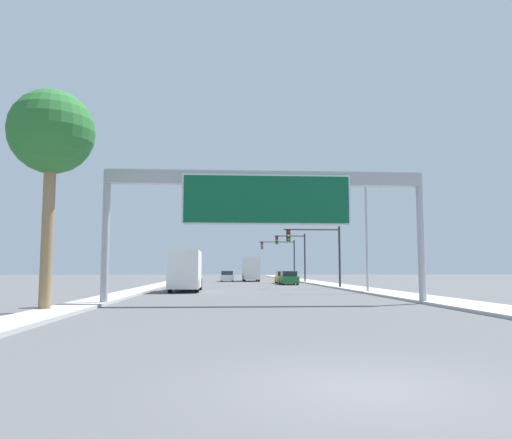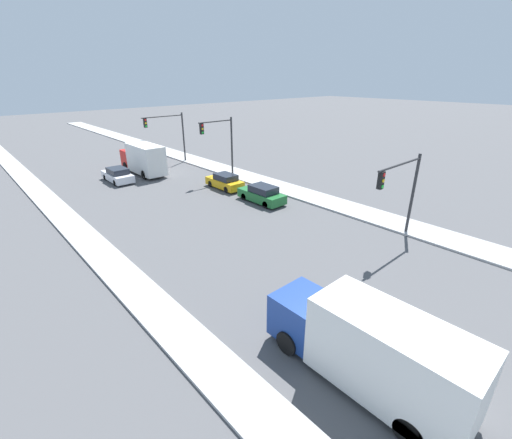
% 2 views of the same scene
% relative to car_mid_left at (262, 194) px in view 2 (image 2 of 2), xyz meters
% --- Properties ---
extents(sidewalk_right, '(3.00, 120.00, 0.15)m').
position_rel_car_mid_left_xyz_m(sidewalk_right, '(4.25, 10.30, -0.65)').
color(sidewalk_right, '#ABABAB').
rests_on(sidewalk_right, ground).
extents(median_strip_left, '(2.00, 120.00, 0.15)m').
position_rel_car_mid_left_xyz_m(median_strip_left, '(-14.25, 10.30, -0.65)').
color(median_strip_left, '#ABABAB').
rests_on(median_strip_left, ground).
extents(car_mid_left, '(1.85, 4.55, 1.55)m').
position_rel_car_mid_left_xyz_m(car_mid_left, '(0.00, 0.00, 0.00)').
color(car_mid_left, '#1E662D').
rests_on(car_mid_left, ground).
extents(car_near_right, '(1.74, 4.24, 1.49)m').
position_rel_car_mid_left_xyz_m(car_near_right, '(-0.00, 5.42, -0.02)').
color(car_near_right, gold).
rests_on(car_near_right, ground).
extents(car_near_left, '(1.88, 4.47, 1.50)m').
position_rel_car_mid_left_xyz_m(car_near_left, '(-7.00, 14.95, -0.02)').
color(car_near_left, silver).
rests_on(car_near_left, ground).
extents(truck_box_primary, '(2.33, 7.61, 3.23)m').
position_rel_car_mid_left_xyz_m(truck_box_primary, '(-10.50, -16.85, 0.91)').
color(truck_box_primary, navy).
rests_on(truck_box_primary, ground).
extents(truck_box_secondary, '(2.31, 7.41, 3.43)m').
position_rel_car_mid_left_xyz_m(truck_box_secondary, '(-3.50, 15.98, 1.00)').
color(truck_box_secondary, red).
rests_on(truck_box_secondary, ground).
extents(traffic_light_near_intersection, '(5.28, 0.32, 5.74)m').
position_rel_car_mid_left_xyz_m(traffic_light_near_intersection, '(1.47, -11.71, 3.23)').
color(traffic_light_near_intersection, '#2D2D30').
rests_on(traffic_light_near_intersection, ground).
extents(traffic_light_mid_block, '(4.15, 0.32, 6.46)m').
position_rel_car_mid_left_xyz_m(traffic_light_mid_block, '(1.98, 8.29, 3.60)').
color(traffic_light_mid_block, '#2D2D30').
rests_on(traffic_light_mid_block, ground).
extents(traffic_light_far_intersection, '(5.48, 0.32, 6.19)m').
position_rel_car_mid_left_xyz_m(traffic_light_far_intersection, '(1.47, 18.29, 3.53)').
color(traffic_light_far_intersection, '#2D2D30').
rests_on(traffic_light_far_intersection, ground).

